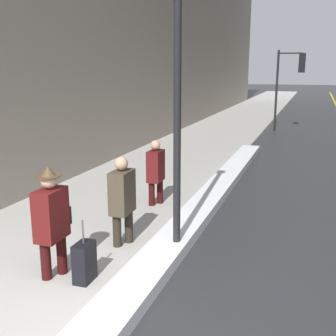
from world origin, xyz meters
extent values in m
plane|color=#2D2D30|center=(0.00, 0.00, 0.00)|extent=(160.00, 160.00, 0.00)
cube|color=#B2AFA8|center=(-2.00, 15.00, 0.01)|extent=(4.00, 80.00, 0.01)
cube|color=white|center=(0.19, 5.46, 0.10)|extent=(0.63, 12.74, 0.21)
cylinder|color=black|center=(0.32, 2.38, 2.45)|extent=(0.12, 0.12, 4.90)
cylinder|color=black|center=(0.50, 17.53, 1.94)|extent=(0.11, 0.11, 3.87)
cylinder|color=black|center=(1.05, 17.52, 3.72)|extent=(1.10, 0.08, 0.07)
cube|color=black|center=(1.60, 17.52, 3.27)|extent=(0.30, 0.20, 0.90)
sphere|color=red|center=(1.60, 17.64, 3.56)|extent=(0.19, 0.19, 0.19)
sphere|color=orange|center=(1.60, 17.64, 3.27)|extent=(0.19, 0.19, 0.19)
sphere|color=green|center=(1.60, 17.64, 2.99)|extent=(0.19, 0.19, 0.19)
cylinder|color=#340C0C|center=(-1.09, 1.12, 0.43)|extent=(0.15, 0.15, 0.86)
cylinder|color=#340C0C|center=(-1.20, 0.88, 0.43)|extent=(0.15, 0.15, 0.86)
cube|color=#561414|center=(-1.14, 1.00, 0.98)|extent=(0.31, 0.52, 0.75)
sphere|color=beige|center=(-1.14, 1.00, 1.49)|extent=(0.23, 0.23, 0.23)
cylinder|color=#4C3823|center=(-1.14, 1.00, 1.55)|extent=(0.36, 0.36, 0.01)
cone|color=#4C3823|center=(-1.14, 1.00, 1.62)|extent=(0.22, 0.22, 0.14)
cube|color=black|center=(-1.15, 1.36, 0.82)|extent=(0.10, 0.22, 0.28)
cylinder|color=#2A241B|center=(-0.62, 2.51, 0.42)|extent=(0.15, 0.15, 0.85)
cylinder|color=#2A241B|center=(-0.73, 2.28, 0.42)|extent=(0.15, 0.15, 0.85)
cube|color=#473D2D|center=(-0.68, 2.40, 0.97)|extent=(0.31, 0.52, 0.74)
sphere|color=tan|center=(-0.68, 2.40, 1.47)|extent=(0.23, 0.23, 0.23)
cube|color=black|center=(-0.68, 2.75, 0.81)|extent=(0.10, 0.22, 0.28)
cylinder|color=#340C0C|center=(-0.87, 4.78, 0.40)|extent=(0.14, 0.14, 0.80)
cylinder|color=#340C0C|center=(-0.98, 4.56, 0.40)|extent=(0.14, 0.14, 0.80)
cube|color=#561414|center=(-0.93, 4.67, 0.91)|extent=(0.29, 0.49, 0.70)
sphere|color=tan|center=(-0.93, 4.67, 1.38)|extent=(0.22, 0.22, 0.22)
cube|color=black|center=(-0.64, 1.01, 0.30)|extent=(0.23, 0.36, 0.60)
cylinder|color=#4C4C51|center=(-0.64, 1.01, 0.77)|extent=(0.02, 0.02, 0.35)
camera|label=1|loc=(2.34, -3.87, 3.03)|focal=45.00mm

